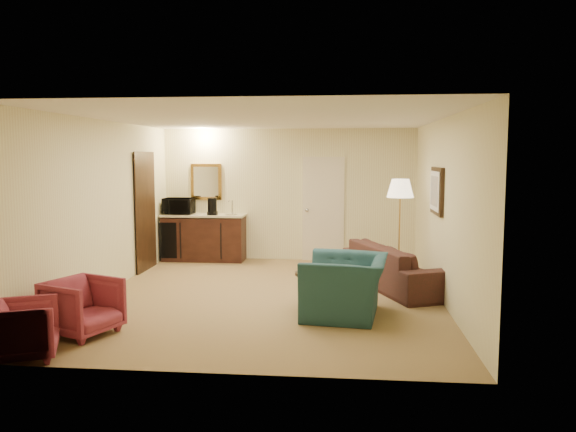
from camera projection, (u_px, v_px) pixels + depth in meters
The scene contains 12 objects.
ground at pixel (269, 296), 8.31m from camera, with size 6.00×6.00×0.00m, color olive.
room_walls at pixel (268, 178), 8.90m from camera, with size 5.02×6.01×2.61m.
wetbar_cabinet at pixel (204, 237), 11.11m from camera, with size 1.64×0.58×0.92m, color #391B12.
sofa at pixel (398, 259), 8.80m from camera, with size 2.32×0.68×0.91m, color black.
teal_armchair at pixel (345, 276), 7.25m from camera, with size 1.19×0.77×1.04m, color #1D414A.
rose_chair_near at pixel (83, 304), 6.48m from camera, with size 0.71×0.66×0.73m, color maroon.
rose_chair_far at pixel (23, 327), 5.71m from camera, with size 0.65×0.61×0.67m, color maroon.
coffee_table at pixel (328, 291), 7.53m from camera, with size 0.90×0.61×0.52m, color #311E10.
floor_lamp at pixel (399, 229), 9.41m from camera, with size 0.45×0.45×1.69m, color #B6873C.
waste_bin at pixel (236, 255), 11.01m from camera, with size 0.22×0.22×0.27m, color black.
microwave at pixel (179, 204), 11.08m from camera, with size 0.58×0.32×0.39m, color black.
coffee_maker at pixel (212, 206), 10.92m from camera, with size 0.18×0.18×0.33m, color black.
Camera 1 is at (1.08, -8.07, 2.07)m, focal length 35.00 mm.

